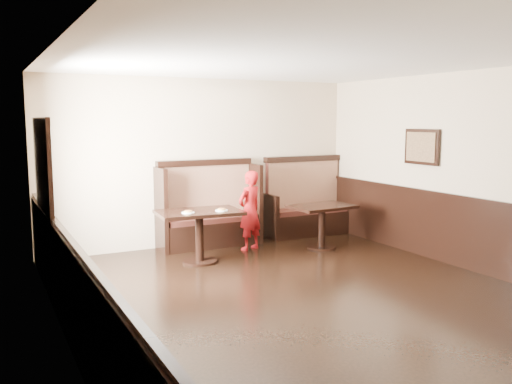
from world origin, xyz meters
TOP-DOWN VIEW (x-y plane):
  - ground at (0.00, 0.00)m, footprint 7.00×7.00m
  - room_shell at (-0.30, 0.28)m, footprint 7.00×7.00m
  - booth_main at (0.00, 3.30)m, footprint 1.75×0.72m
  - booth_neighbor at (1.95, 3.29)m, footprint 1.65×0.72m
  - table_main at (-0.54, 2.34)m, footprint 1.28×0.85m
  - table_neighbor at (1.59, 2.25)m, footprint 1.08×0.75m
  - child at (0.49, 2.71)m, footprint 0.55×0.46m
  - pizza_plate_left at (-0.75, 2.24)m, footprint 0.19×0.19m
  - pizza_plate_right at (-0.24, 2.19)m, footprint 0.19×0.19m

SIDE VIEW (x-z plane):
  - ground at x=0.00m, z-range 0.00..0.00m
  - booth_neighbor at x=1.95m, z-range -0.24..1.21m
  - booth_main at x=0.00m, z-range -0.20..1.25m
  - table_neighbor at x=1.59m, z-range 0.18..0.90m
  - table_main at x=-0.54m, z-range 0.21..0.99m
  - child at x=0.49m, z-range 0.00..1.30m
  - room_shell at x=-0.30m, z-range -2.83..4.17m
  - pizza_plate_left at x=-0.75m, z-range 0.78..0.81m
  - pizza_plate_right at x=-0.24m, z-range 0.78..0.81m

